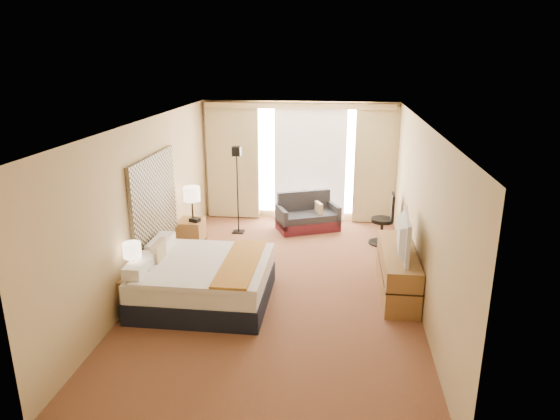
# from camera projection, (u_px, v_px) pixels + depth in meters

# --- Properties ---
(floor) EXTENTS (4.20, 7.00, 0.02)m
(floor) POSITION_uv_depth(u_px,v_px,m) (280.00, 286.00, 7.99)
(floor) COLOR #511719
(floor) RESTS_ON ground
(ceiling) EXTENTS (4.20, 7.00, 0.02)m
(ceiling) POSITION_uv_depth(u_px,v_px,m) (280.00, 122.00, 7.21)
(ceiling) COLOR white
(ceiling) RESTS_ON wall_back
(wall_back) EXTENTS (4.20, 0.02, 2.60)m
(wall_back) POSITION_uv_depth(u_px,v_px,m) (299.00, 162.00, 10.92)
(wall_back) COLOR tan
(wall_back) RESTS_ON ground
(wall_front) EXTENTS (4.20, 0.02, 2.60)m
(wall_front) POSITION_uv_depth(u_px,v_px,m) (231.00, 327.00, 4.28)
(wall_front) COLOR tan
(wall_front) RESTS_ON ground
(wall_left) EXTENTS (0.02, 7.00, 2.60)m
(wall_left) POSITION_uv_depth(u_px,v_px,m) (147.00, 203.00, 7.84)
(wall_left) COLOR tan
(wall_left) RESTS_ON ground
(wall_right) EXTENTS (0.02, 7.00, 2.60)m
(wall_right) POSITION_uv_depth(u_px,v_px,m) (421.00, 213.00, 7.36)
(wall_right) COLOR tan
(wall_right) RESTS_ON ground
(headboard) EXTENTS (0.06, 1.85, 1.50)m
(headboard) POSITION_uv_depth(u_px,v_px,m) (154.00, 201.00, 8.03)
(headboard) COLOR black
(headboard) RESTS_ON wall_left
(nightstand_left) EXTENTS (0.45, 0.52, 0.55)m
(nightstand_left) POSITION_uv_depth(u_px,v_px,m) (141.00, 293.00, 7.13)
(nightstand_left) COLOR olive
(nightstand_left) RESTS_ON floor
(nightstand_right) EXTENTS (0.45, 0.52, 0.55)m
(nightstand_right) POSITION_uv_depth(u_px,v_px,m) (191.00, 234.00, 9.49)
(nightstand_right) COLOR olive
(nightstand_right) RESTS_ON floor
(media_dresser) EXTENTS (0.50, 1.80, 0.70)m
(media_dresser) POSITION_uv_depth(u_px,v_px,m) (397.00, 271.00, 7.68)
(media_dresser) COLOR olive
(media_dresser) RESTS_ON floor
(window) EXTENTS (2.30, 0.02, 2.30)m
(window) POSITION_uv_depth(u_px,v_px,m) (310.00, 161.00, 10.85)
(window) COLOR white
(window) RESTS_ON wall_back
(curtains) EXTENTS (4.12, 0.19, 2.56)m
(curtains) POSITION_uv_depth(u_px,v_px,m) (298.00, 158.00, 10.78)
(curtains) COLOR #C5BA8B
(curtains) RESTS_ON floor
(bed) EXTENTS (1.90, 1.74, 0.92)m
(bed) POSITION_uv_depth(u_px,v_px,m) (203.00, 280.00, 7.39)
(bed) COLOR black
(bed) RESTS_ON floor
(loveseat) EXTENTS (1.41, 1.10, 0.78)m
(loveseat) POSITION_uv_depth(u_px,v_px,m) (307.00, 217.00, 10.51)
(loveseat) COLOR #4F1620
(loveseat) RESTS_ON floor
(floor_lamp) EXTENTS (0.23, 0.23, 1.80)m
(floor_lamp) POSITION_uv_depth(u_px,v_px,m) (237.00, 173.00, 10.01)
(floor_lamp) COLOR black
(floor_lamp) RESTS_ON floor
(desk_chair) EXTENTS (0.49, 0.49, 1.01)m
(desk_chair) POSITION_uv_depth(u_px,v_px,m) (385.00, 222.00, 9.64)
(desk_chair) COLOR black
(desk_chair) RESTS_ON floor
(lamp_left) EXTENTS (0.25, 0.25, 0.52)m
(lamp_left) POSITION_uv_depth(u_px,v_px,m) (132.00, 251.00, 6.87)
(lamp_left) COLOR black
(lamp_left) RESTS_ON nightstand_left
(lamp_right) EXTENTS (0.31, 0.31, 0.65)m
(lamp_right) POSITION_uv_depth(u_px,v_px,m) (192.00, 195.00, 9.24)
(lamp_right) COLOR black
(lamp_right) RESTS_ON nightstand_right
(tissue_box) EXTENTS (0.17, 0.17, 0.12)m
(tissue_box) POSITION_uv_depth(u_px,v_px,m) (145.00, 272.00, 7.02)
(tissue_box) COLOR #98CBEA
(tissue_box) RESTS_ON nightstand_left
(telephone) EXTENTS (0.21, 0.19, 0.07)m
(telephone) POSITION_uv_depth(u_px,v_px,m) (195.00, 220.00, 9.32)
(telephone) COLOR black
(telephone) RESTS_ON nightstand_right
(television) EXTENTS (0.21, 1.09, 0.62)m
(television) POSITION_uv_depth(u_px,v_px,m) (398.00, 235.00, 7.31)
(television) COLOR black
(television) RESTS_ON media_dresser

